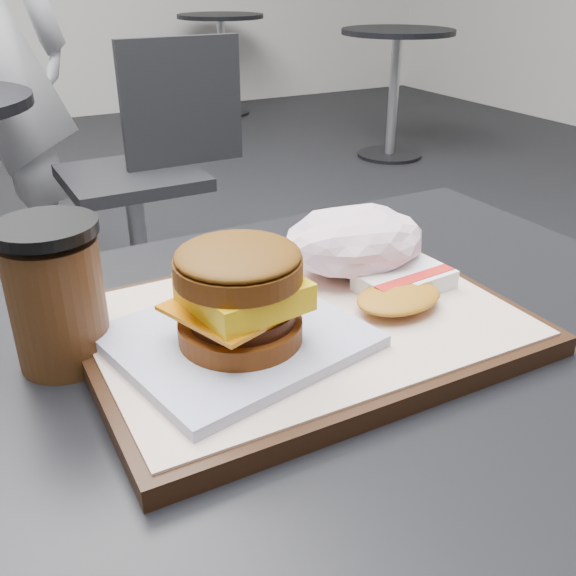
% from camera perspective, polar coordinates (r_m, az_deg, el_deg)
% --- Properties ---
extents(customer_table, '(0.80, 0.60, 0.77)m').
position_cam_1_polar(customer_table, '(0.69, 2.57, -18.29)').
color(customer_table, '#A5A5AA').
rests_on(customer_table, ground).
extents(serving_tray, '(0.38, 0.28, 0.02)m').
position_cam_1_polar(serving_tray, '(0.58, 1.28, -3.39)').
color(serving_tray, black).
rests_on(serving_tray, customer_table).
extents(breakfast_sandwich, '(0.22, 0.20, 0.09)m').
position_cam_1_polar(breakfast_sandwich, '(0.51, -4.41, -1.50)').
color(breakfast_sandwich, silver).
rests_on(breakfast_sandwich, serving_tray).
extents(hash_brown, '(0.12, 0.10, 0.02)m').
position_cam_1_polar(hash_brown, '(0.61, 10.09, 0.03)').
color(hash_brown, white).
rests_on(hash_brown, serving_tray).
extents(crumpled_wrapper, '(0.15, 0.11, 0.06)m').
position_cam_1_polar(crumpled_wrapper, '(0.65, 6.06, 4.13)').
color(crumpled_wrapper, white).
rests_on(crumpled_wrapper, serving_tray).
extents(coffee_cup, '(0.08, 0.08, 0.12)m').
position_cam_1_polar(coffee_cup, '(0.55, -19.87, -0.75)').
color(coffee_cup, '#3F220F').
rests_on(coffee_cup, customer_table).
extents(neighbor_chair, '(0.60, 0.42, 0.88)m').
position_cam_1_polar(neighbor_chair, '(2.17, -12.15, 11.11)').
color(neighbor_chair, '#96959A').
rests_on(neighbor_chair, ground).
extents(bg_table_near, '(0.66, 0.66, 0.75)m').
position_cam_1_polar(bg_table_near, '(4.08, 9.57, 19.15)').
color(bg_table_near, black).
rests_on(bg_table_near, ground).
extents(bg_table_far, '(0.66, 0.66, 0.75)m').
position_cam_1_polar(bg_table_far, '(5.35, -5.95, 21.07)').
color(bg_table_far, black).
rests_on(bg_table_far, ground).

